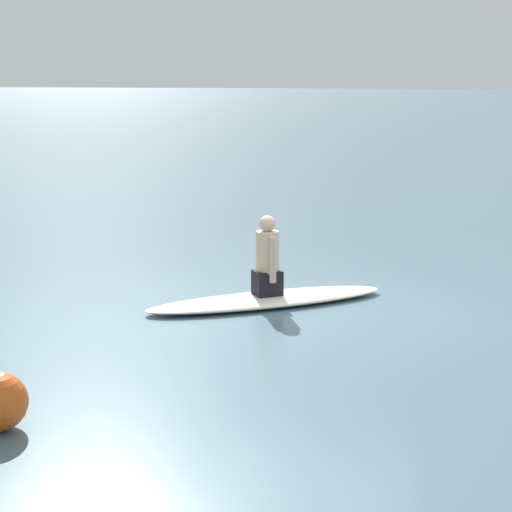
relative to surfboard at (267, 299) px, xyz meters
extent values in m
plane|color=slate|center=(0.63, -0.14, -0.06)|extent=(400.00, 400.00, 0.00)
ellipsoid|color=silver|center=(0.00, 0.00, 0.00)|extent=(2.96, 2.50, 0.12)
cube|color=black|center=(0.00, 0.00, 0.22)|extent=(0.42, 0.41, 0.31)
cylinder|color=#D6AD8E|center=(0.00, 0.00, 0.61)|extent=(0.40, 0.40, 0.51)
sphere|color=#D6AD8E|center=(0.00, 0.00, 0.96)|extent=(0.21, 0.21, 0.21)
cylinder|color=#D6AD8E|center=(0.11, -0.14, 0.54)|extent=(0.12, 0.12, 0.56)
cylinder|color=#D6AD8E|center=(-0.11, 0.14, 0.54)|extent=(0.12, 0.12, 0.56)
camera|label=1|loc=(2.62, -10.38, 2.73)|focal=62.21mm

